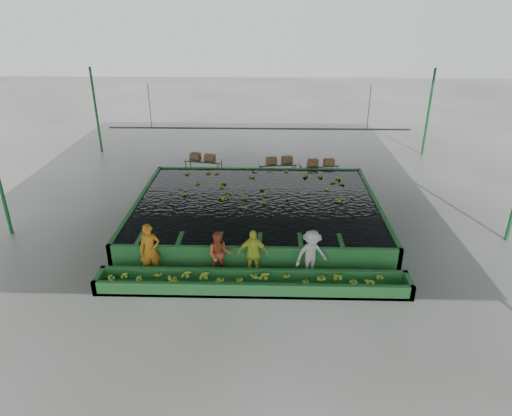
{
  "coord_description": "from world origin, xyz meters",
  "views": [
    {
      "loc": [
        0.44,
        -15.78,
        8.48
      ],
      "look_at": [
        0.0,
        0.5,
        1.0
      ],
      "focal_mm": 32.0,
      "sensor_mm": 36.0,
      "label": 1
    }
  ],
  "objects_px": {
    "worker_b": "(219,255)",
    "box_stack_left": "(203,159)",
    "worker_d": "(311,254)",
    "worker_c": "(253,254)",
    "worker_a": "(150,250)",
    "sorting_trough": "(253,283)",
    "box_stack_mid": "(279,162)",
    "packing_table_right": "(318,172)",
    "box_stack_right": "(321,165)",
    "flotation_tank": "(257,210)",
    "packing_table_left": "(204,168)",
    "packing_table_mid": "(277,171)"
  },
  "relations": [
    {
      "from": "packing_table_right",
      "to": "box_stack_mid",
      "type": "xyz_separation_m",
      "value": [
        -2.0,
        0.24,
        0.43
      ]
    },
    {
      "from": "sorting_trough",
      "to": "worker_c",
      "type": "height_order",
      "value": "worker_c"
    },
    {
      "from": "box_stack_mid",
      "to": "box_stack_left",
      "type": "bearing_deg",
      "value": 174.19
    },
    {
      "from": "worker_a",
      "to": "worker_c",
      "type": "height_order",
      "value": "worker_a"
    },
    {
      "from": "sorting_trough",
      "to": "packing_table_left",
      "type": "relative_size",
      "value": 5.24
    },
    {
      "from": "worker_a",
      "to": "packing_table_right",
      "type": "distance_m",
      "value": 11.05
    },
    {
      "from": "worker_b",
      "to": "box_stack_left",
      "type": "bearing_deg",
      "value": 98.53
    },
    {
      "from": "sorting_trough",
      "to": "packing_table_left",
      "type": "height_order",
      "value": "packing_table_left"
    },
    {
      "from": "worker_c",
      "to": "box_stack_mid",
      "type": "distance_m",
      "value": 9.26
    },
    {
      "from": "box_stack_left",
      "to": "worker_c",
      "type": "bearing_deg",
      "value": -72.99
    },
    {
      "from": "worker_a",
      "to": "worker_b",
      "type": "distance_m",
      "value": 2.3
    },
    {
      "from": "worker_c",
      "to": "packing_table_left",
      "type": "xyz_separation_m",
      "value": [
        -2.88,
        9.55,
        -0.42
      ]
    },
    {
      "from": "worker_b",
      "to": "worker_c",
      "type": "relative_size",
      "value": 0.94
    },
    {
      "from": "worker_a",
      "to": "worker_c",
      "type": "relative_size",
      "value": 1.08
    },
    {
      "from": "box_stack_right",
      "to": "worker_b",
      "type": "bearing_deg",
      "value": -115.54
    },
    {
      "from": "worker_c",
      "to": "box_stack_mid",
      "type": "bearing_deg",
      "value": 83.44
    },
    {
      "from": "sorting_trough",
      "to": "worker_d",
      "type": "relative_size",
      "value": 5.81
    },
    {
      "from": "worker_a",
      "to": "packing_table_mid",
      "type": "xyz_separation_m",
      "value": [
        4.35,
        9.13,
        -0.49
      ]
    },
    {
      "from": "sorting_trough",
      "to": "worker_c",
      "type": "distance_m",
      "value": 1.01
    },
    {
      "from": "packing_table_right",
      "to": "box_stack_right",
      "type": "xyz_separation_m",
      "value": [
        0.09,
        -0.09,
        0.44
      ]
    },
    {
      "from": "packing_table_left",
      "to": "packing_table_right",
      "type": "height_order",
      "value": "packing_table_right"
    },
    {
      "from": "sorting_trough",
      "to": "flotation_tank",
      "type": "bearing_deg",
      "value": 90.0
    },
    {
      "from": "flotation_tank",
      "to": "box_stack_left",
      "type": "bearing_deg",
      "value": 119.14
    },
    {
      "from": "flotation_tank",
      "to": "box_stack_mid",
      "type": "bearing_deg",
      "value": 78.16
    },
    {
      "from": "worker_d",
      "to": "worker_c",
      "type": "bearing_deg",
      "value": 158.01
    },
    {
      "from": "flotation_tank",
      "to": "box_stack_right",
      "type": "xyz_separation_m",
      "value": [
        3.12,
        4.57,
        0.43
      ]
    },
    {
      "from": "packing_table_right",
      "to": "box_stack_left",
      "type": "distance_m",
      "value": 6.04
    },
    {
      "from": "packing_table_right",
      "to": "box_stack_right",
      "type": "height_order",
      "value": "box_stack_right"
    },
    {
      "from": "flotation_tank",
      "to": "packing_table_left",
      "type": "distance_m",
      "value": 6.0
    },
    {
      "from": "worker_a",
      "to": "packing_table_left",
      "type": "xyz_separation_m",
      "value": [
        0.51,
        9.55,
        -0.5
      ]
    },
    {
      "from": "packing_table_left",
      "to": "worker_a",
      "type": "bearing_deg",
      "value": -93.07
    },
    {
      "from": "sorting_trough",
      "to": "box_stack_mid",
      "type": "relative_size",
      "value": 7.44
    },
    {
      "from": "worker_a",
      "to": "box_stack_left",
      "type": "bearing_deg",
      "value": 71.74
    },
    {
      "from": "worker_c",
      "to": "worker_b",
      "type": "bearing_deg",
      "value": 179.94
    },
    {
      "from": "sorting_trough",
      "to": "box_stack_mid",
      "type": "xyz_separation_m",
      "value": [
        1.03,
        10.01,
        0.62
      ]
    },
    {
      "from": "packing_table_left",
      "to": "box_stack_right",
      "type": "distance_m",
      "value": 6.08
    },
    {
      "from": "sorting_trough",
      "to": "box_stack_right",
      "type": "bearing_deg",
      "value": 72.13
    },
    {
      "from": "worker_c",
      "to": "box_stack_right",
      "type": "bearing_deg",
      "value": 70.45
    },
    {
      "from": "worker_a",
      "to": "box_stack_left",
      "type": "xyz_separation_m",
      "value": [
        0.45,
        9.61,
        -0.06
      ]
    },
    {
      "from": "flotation_tank",
      "to": "packing_table_left",
      "type": "xyz_separation_m",
      "value": [
        -2.9,
        5.25,
        -0.02
      ]
    },
    {
      "from": "worker_d",
      "to": "packing_table_mid",
      "type": "distance_m",
      "value": 9.19
    },
    {
      "from": "sorting_trough",
      "to": "packing_table_right",
      "type": "height_order",
      "value": "packing_table_right"
    },
    {
      "from": "worker_c",
      "to": "sorting_trough",
      "type": "bearing_deg",
      "value": -88.6
    },
    {
      "from": "box_stack_right",
      "to": "sorting_trough",
      "type": "bearing_deg",
      "value": -107.87
    },
    {
      "from": "sorting_trough",
      "to": "worker_a",
      "type": "bearing_deg",
      "value": 166.82
    },
    {
      "from": "packing_table_left",
      "to": "box_stack_left",
      "type": "relative_size",
      "value": 1.42
    },
    {
      "from": "box_stack_mid",
      "to": "worker_a",
      "type": "bearing_deg",
      "value": -115.77
    },
    {
      "from": "worker_c",
      "to": "box_stack_left",
      "type": "xyz_separation_m",
      "value": [
        -2.94,
        9.61,
        0.01
      ]
    },
    {
      "from": "worker_b",
      "to": "worker_d",
      "type": "xyz_separation_m",
      "value": [
        3.02,
        0.0,
        0.05
      ]
    },
    {
      "from": "packing_table_mid",
      "to": "packing_table_right",
      "type": "xyz_separation_m",
      "value": [
        2.1,
        -0.16,
        0.0
      ]
    }
  ]
}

